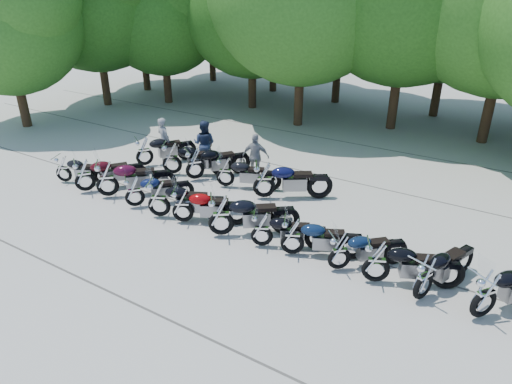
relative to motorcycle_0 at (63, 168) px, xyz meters
The scene contains 27 objects.
ground 7.47m from the motorcycle_0, ahead, with size 90.00×90.00×0.00m, color gray.
tree_1 12.49m from the motorcycle_0, 113.29° to the left, with size 6.97×6.97×8.55m.
tree_2 13.19m from the motorcycle_0, 89.17° to the left, with size 7.31×7.31×8.97m.
tree_11 17.04m from the motorcycle_0, 77.00° to the left, with size 7.56×7.56×9.28m.
tree_16 9.32m from the motorcycle_0, 154.89° to the left, with size 6.97×6.97×8.55m.
motorcycle_0 is the anchor object (origin of this frame).
motorcycle_1 1.31m from the motorcycle_0, ahead, with size 0.72×2.36×1.33m, color #38070E, non-canonical shape.
motorcycle_2 2.28m from the motorcycle_0, ahead, with size 0.77×2.53×1.43m, color #39071D, non-canonical shape.
motorcycle_3 3.56m from the motorcycle_0, ahead, with size 0.65×2.14×1.21m, color #0C1438, non-canonical shape.
motorcycle_4 4.70m from the motorcycle_0, ahead, with size 0.74×2.43×1.37m, color black, non-canonical shape.
motorcycle_5 5.52m from the motorcycle_0, ahead, with size 0.68×2.22×1.26m, color #860407, non-canonical shape.
motorcycle_6 6.95m from the motorcycle_0, ahead, with size 0.77×2.53×1.43m, color black, non-canonical shape.
motorcycle_7 8.20m from the motorcycle_0, ahead, with size 0.63×2.08×1.18m, color black, non-canonical shape.
motorcycle_8 9.09m from the motorcycle_0, ahead, with size 0.66×2.17×1.23m, color #0B1A34, non-canonical shape.
motorcycle_9 10.40m from the motorcycle_0, ahead, with size 0.63×2.08×1.18m, color #0B1932, non-canonical shape.
motorcycle_10 11.34m from the motorcycle_0, ahead, with size 0.70×2.31×1.30m, color black, non-canonical shape.
motorcycle_11 12.45m from the motorcycle_0, ahead, with size 0.70×2.29×1.29m, color black, non-canonical shape.
motorcycle_12 13.70m from the motorcycle_0, ahead, with size 0.73×2.40×1.36m, color black, non-canonical shape.
motorcycle_14 2.97m from the motorcycle_0, 63.06° to the left, with size 0.71×2.35×1.33m, color black, non-canonical shape.
motorcycle_15 3.81m from the motorcycle_0, 42.30° to the left, with size 0.76×2.50×1.41m, color black, non-canonical shape.
motorcycle_16 4.65m from the motorcycle_0, 34.44° to the left, with size 0.74×2.42×1.37m, color black, non-canonical shape.
motorcycle_17 5.78m from the motorcycle_0, 27.79° to the left, with size 0.67×2.22×1.25m, color black, non-canonical shape.
motorcycle_18 7.22m from the motorcycle_0, 21.33° to the left, with size 0.78×2.56×1.45m, color black, non-canonical shape.
rider_0 3.85m from the motorcycle_0, 64.42° to the left, with size 0.66×0.43×1.80m, color gray.
rider_1 5.13m from the motorcycle_0, 50.05° to the left, with size 0.89×0.69×1.83m, color #222C47.
rider_2 6.84m from the motorcycle_0, 35.52° to the left, with size 0.98×0.41×1.68m, color gray.
rider_3 5.29m from the motorcycle_0, 54.52° to the left, with size 0.59×0.39×1.63m, color black.
Camera 1 is at (6.22, -8.56, 6.72)m, focal length 32.00 mm.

